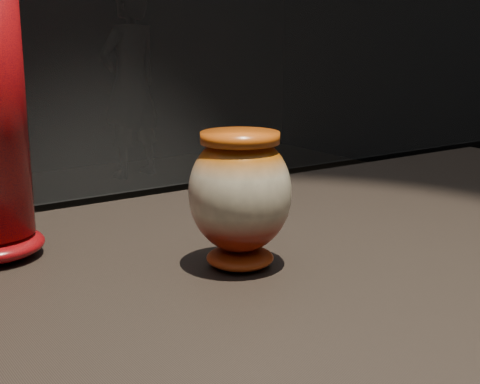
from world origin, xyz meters
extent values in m
cube|color=black|center=(0.00, 0.00, 0.88)|extent=(2.00, 0.80, 0.05)
ellipsoid|color=maroon|center=(-0.01, -0.01, 0.91)|extent=(0.11, 0.11, 0.02)
ellipsoid|color=beige|center=(-0.01, -0.01, 1.00)|extent=(0.17, 0.17, 0.15)
cylinder|color=#C16112|center=(-0.01, -0.01, 1.07)|extent=(0.13, 0.13, 0.01)
imported|color=black|center=(1.93, 4.39, 0.78)|extent=(0.64, 0.50, 1.56)
camera|label=1|loc=(-0.47, -0.68, 1.19)|focal=50.00mm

